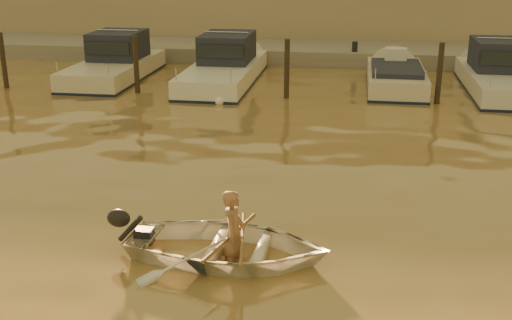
% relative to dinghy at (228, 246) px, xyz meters
% --- Properties ---
extents(dinghy, '(3.53, 2.60, 0.71)m').
position_rel_dinghy_xyz_m(dinghy, '(0.00, 0.00, 0.00)').
color(dinghy, silver).
rests_on(dinghy, ground_plane).
extents(person, '(0.39, 0.58, 1.53)m').
position_rel_dinghy_xyz_m(person, '(0.10, -0.01, 0.23)').
color(person, '#916748').
rests_on(person, dinghy).
extents(outboard_motor, '(0.92, 0.44, 0.70)m').
position_rel_dinghy_xyz_m(outboard_motor, '(-1.50, 0.08, 0.05)').
color(outboard_motor, black).
rests_on(outboard_motor, dinghy).
extents(oar_port, '(0.39, 2.08, 0.13)m').
position_rel_dinghy_xyz_m(oar_port, '(0.25, -0.01, 0.19)').
color(oar_port, brown).
rests_on(oar_port, dinghy).
extents(oar_starboard, '(0.53, 2.06, 0.13)m').
position_rel_dinghy_xyz_m(oar_starboard, '(0.05, -0.00, 0.19)').
color(oar_starboard, brown).
rests_on(oar_starboard, dinghy).
extents(moored_boat_1, '(2.31, 6.86, 1.75)m').
position_rel_dinghy_xyz_m(moored_boat_1, '(-7.34, 14.05, 0.39)').
color(moored_boat_1, beige).
rests_on(moored_boat_1, ground_plane).
extents(moored_boat_2, '(2.30, 7.71, 1.75)m').
position_rel_dinghy_xyz_m(moored_boat_2, '(-2.98, 14.05, 0.39)').
color(moored_boat_2, white).
rests_on(moored_boat_2, ground_plane).
extents(moored_boat_3, '(2.00, 5.80, 0.95)m').
position_rel_dinghy_xyz_m(moored_boat_3, '(3.40, 14.05, -0.01)').
color(moored_boat_3, beige).
rests_on(moored_boat_3, ground_plane).
extents(moored_boat_4, '(2.29, 7.05, 1.75)m').
position_rel_dinghy_xyz_m(moored_boat_4, '(7.04, 14.05, 0.39)').
color(moored_boat_4, silver).
rests_on(moored_boat_4, ground_plane).
extents(piling_0, '(0.18, 0.18, 2.20)m').
position_rel_dinghy_xyz_m(piling_0, '(-10.65, 11.85, 0.67)').
color(piling_0, '#2D2319').
rests_on(piling_0, ground_plane).
extents(piling_1, '(0.18, 0.18, 2.20)m').
position_rel_dinghy_xyz_m(piling_1, '(-5.65, 11.85, 0.67)').
color(piling_1, '#2D2319').
rests_on(piling_1, ground_plane).
extents(piling_2, '(0.18, 0.18, 2.20)m').
position_rel_dinghy_xyz_m(piling_2, '(-0.35, 11.85, 0.67)').
color(piling_2, '#2D2319').
rests_on(piling_2, ground_plane).
extents(piling_3, '(0.18, 0.18, 2.20)m').
position_rel_dinghy_xyz_m(piling_3, '(4.65, 11.85, 0.67)').
color(piling_3, '#2D2319').
rests_on(piling_3, ground_plane).
extents(fender_b, '(0.30, 0.30, 0.30)m').
position_rel_dinghy_xyz_m(fender_b, '(-7.85, 11.72, -0.13)').
color(fender_b, '#CE5018').
rests_on(fender_b, ground_plane).
extents(fender_c, '(0.30, 0.30, 0.30)m').
position_rel_dinghy_xyz_m(fender_c, '(-2.43, 10.63, -0.13)').
color(fender_c, white).
rests_on(fender_c, ground_plane).
extents(fender_d, '(0.30, 0.30, 0.30)m').
position_rel_dinghy_xyz_m(fender_d, '(3.23, 12.15, -0.13)').
color(fender_d, orange).
rests_on(fender_d, ground_plane).
extents(quay, '(52.00, 4.00, 1.00)m').
position_rel_dinghy_xyz_m(quay, '(-0.15, 19.55, -0.08)').
color(quay, gray).
rests_on(quay, ground_plane).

